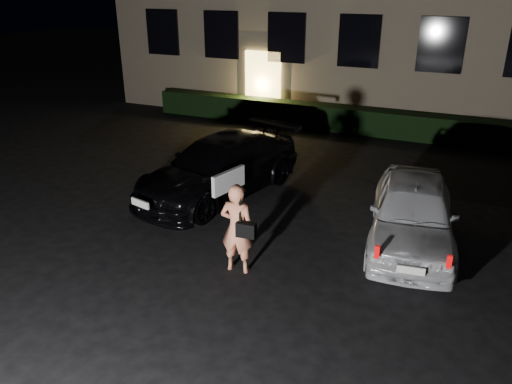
% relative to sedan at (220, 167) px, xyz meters
% --- Properties ---
extents(ground, '(80.00, 80.00, 0.00)m').
position_rel_sedan_xyz_m(ground, '(1.55, -3.78, -0.70)').
color(ground, black).
rests_on(ground, ground).
extents(hedge, '(15.00, 0.70, 0.85)m').
position_rel_sedan_xyz_m(hedge, '(1.55, 6.72, -0.27)').
color(hedge, black).
rests_on(hedge, ground).
extents(sedan, '(3.02, 5.12, 1.39)m').
position_rel_sedan_xyz_m(sedan, '(0.00, 0.00, 0.00)').
color(sedan, black).
rests_on(sedan, ground).
extents(hatch, '(2.12, 4.15, 1.35)m').
position_rel_sedan_xyz_m(hatch, '(4.65, -0.70, -0.02)').
color(hatch, silver).
rests_on(hatch, ground).
extents(man, '(0.72, 0.46, 1.69)m').
position_rel_sedan_xyz_m(man, '(1.96, -3.02, 0.15)').
color(man, '#ED8963').
rests_on(man, ground).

